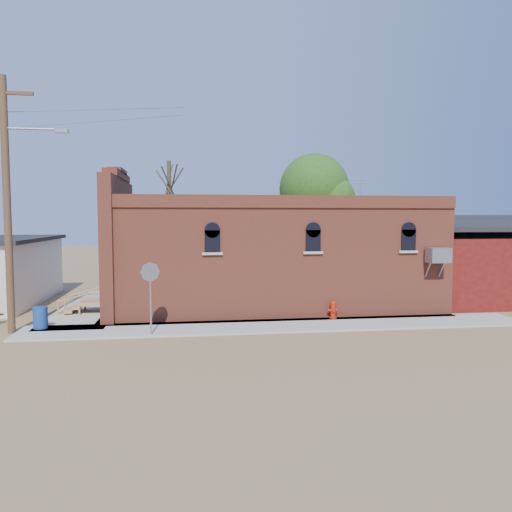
{
  "coord_description": "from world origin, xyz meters",
  "views": [
    {
      "loc": [
        -1.96,
        -17.35,
        4.09
      ],
      "look_at": [
        1.09,
        4.71,
        2.4
      ],
      "focal_mm": 35.0,
      "sensor_mm": 36.0,
      "label": 1
    }
  ],
  "objects": [
    {
      "name": "utility_pole",
      "position": [
        -8.14,
        1.2,
        4.77
      ],
      "size": [
        3.12,
        0.26,
        9.0
      ],
      "color": "#49341D",
      "rests_on": "ground"
    },
    {
      "name": "brick_bar",
      "position": [
        1.64,
        5.49,
        2.34
      ],
      "size": [
        16.4,
        7.97,
        6.3
      ],
      "color": "#A24931",
      "rests_on": "ground"
    },
    {
      "name": "stop_sign",
      "position": [
        -3.24,
        0.0,
        2.01
      ],
      "size": [
        0.64,
        0.34,
        2.52
      ],
      "rotation": [
        0.0,
        0.0,
        0.01
      ],
      "color": "gray",
      "rests_on": "sidewalk_south"
    },
    {
      "name": "sidewalk_west",
      "position": [
        -6.3,
        6.0,
        0.04
      ],
      "size": [
        2.6,
        10.0,
        0.08
      ],
      "primitive_type": "cube",
      "color": "#9E9991",
      "rests_on": "ground"
    },
    {
      "name": "ground",
      "position": [
        0.0,
        0.0,
        0.0
      ],
      "size": [
        120.0,
        120.0,
        0.0
      ],
      "primitive_type": "plane",
      "color": "olive",
      "rests_on": "ground"
    },
    {
      "name": "fire_hydrant",
      "position": [
        3.8,
        1.8,
        0.43
      ],
      "size": [
        0.41,
        0.4,
        0.71
      ],
      "rotation": [
        0.0,
        0.0,
        -0.31
      ],
      "color": "#B4180A",
      "rests_on": "sidewalk_south"
    },
    {
      "name": "tree_leafy",
      "position": [
        6.0,
        13.5,
        5.93
      ],
      "size": [
        4.4,
        4.4,
        8.15
      ],
      "color": "#4B3A2B",
      "rests_on": "ground"
    },
    {
      "name": "red_shed",
      "position": [
        11.5,
        5.5,
        2.27
      ],
      "size": [
        5.4,
        6.4,
        4.3
      ],
      "color": "#4E0F0D",
      "rests_on": "ground"
    },
    {
      "name": "tree_bare_near",
      "position": [
        -3.0,
        13.0,
        5.96
      ],
      "size": [
        2.8,
        2.8,
        7.65
      ],
      "color": "#4B3A2B",
      "rests_on": "ground"
    },
    {
      "name": "sidewalk_south",
      "position": [
        1.5,
        0.9,
        0.04
      ],
      "size": [
        19.0,
        2.2,
        0.08
      ],
      "primitive_type": "cube",
      "color": "#9E9991",
      "rests_on": "ground"
    },
    {
      "name": "trash_barrel",
      "position": [
        -7.3,
        1.5,
        0.47
      ],
      "size": [
        0.66,
        0.66,
        0.79
      ],
      "primitive_type": "cylinder",
      "rotation": [
        0.0,
        0.0,
        -0.35
      ],
      "color": "navy",
      "rests_on": "sidewalk_west"
    }
  ]
}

